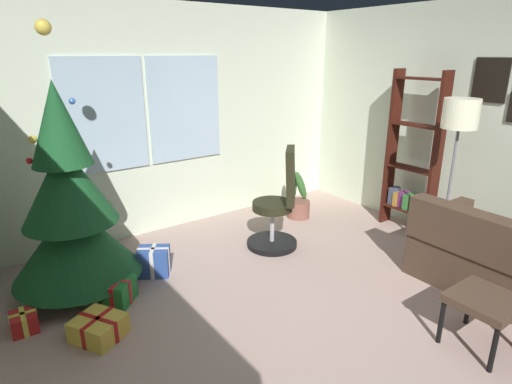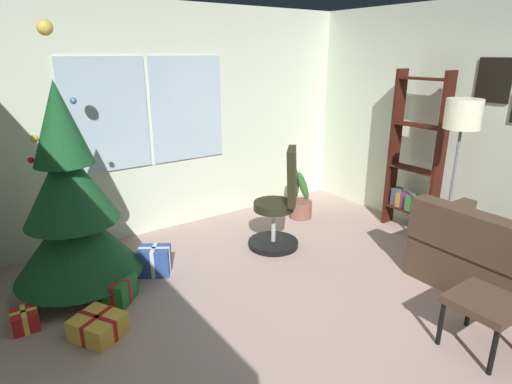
# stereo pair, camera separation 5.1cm
# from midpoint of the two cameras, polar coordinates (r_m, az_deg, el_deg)

# --- Properties ---
(ground_plane) EXTENTS (4.75, 5.56, 0.10)m
(ground_plane) POSITION_cam_midpoint_polar(r_m,az_deg,el_deg) (3.49, 11.81, -19.44)
(ground_plane) COLOR tan
(wall_back_with_windows) EXTENTS (4.75, 0.12, 2.61)m
(wall_back_with_windows) POSITION_cam_midpoint_polar(r_m,az_deg,el_deg) (5.12, -11.48, 9.57)
(wall_back_with_windows) COLOR silver
(wall_back_with_windows) RESTS_ON ground_plane
(footstool) EXTENTS (0.46, 0.44, 0.42)m
(footstool) POSITION_cam_midpoint_polar(r_m,az_deg,el_deg) (3.51, 28.25, -13.20)
(footstool) COLOR #4A3628
(footstool) RESTS_ON ground_plane
(holiday_tree) EXTENTS (1.10, 1.10, 2.31)m
(holiday_tree) POSITION_cam_midpoint_polar(r_m,az_deg,el_deg) (3.96, -24.22, -2.31)
(holiday_tree) COLOR #4C331E
(holiday_tree) RESTS_ON ground_plane
(gift_box_red) EXTENTS (0.19, 0.21, 0.16)m
(gift_box_red) POSITION_cam_midpoint_polar(r_m,az_deg,el_deg) (3.88, -29.32, -15.16)
(gift_box_red) COLOR red
(gift_box_red) RESTS_ON ground_plane
(gift_box_green) EXTENTS (0.34, 0.34, 0.23)m
(gift_box_green) POSITION_cam_midpoint_polar(r_m,az_deg,el_deg) (3.90, -18.36, -12.74)
(gift_box_green) COLOR #1E722D
(gift_box_green) RESTS_ON ground_plane
(gift_box_gold) EXTENTS (0.44, 0.45, 0.18)m
(gift_box_gold) POSITION_cam_midpoint_polar(r_m,az_deg,el_deg) (3.56, -20.99, -16.85)
(gift_box_gold) COLOR gold
(gift_box_gold) RESTS_ON ground_plane
(gift_box_blue) EXTENTS (0.37, 0.34, 0.28)m
(gift_box_blue) POSITION_cam_midpoint_polar(r_m,az_deg,el_deg) (4.26, -14.04, -9.14)
(gift_box_blue) COLOR #2D4C99
(gift_box_blue) RESTS_ON ground_plane
(office_chair) EXTENTS (0.59, 0.59, 1.12)m
(office_chair) POSITION_cam_midpoint_polar(r_m,az_deg,el_deg) (4.59, 2.71, -2.37)
(office_chair) COLOR black
(office_chair) RESTS_ON ground_plane
(bookshelf) EXTENTS (0.18, 0.64, 1.89)m
(bookshelf) POSITION_cam_midpoint_polar(r_m,az_deg,el_deg) (5.27, 20.15, 3.56)
(bookshelf) COLOR #3A140D
(bookshelf) RESTS_ON ground_plane
(floor_lamp) EXTENTS (0.33, 0.33, 1.67)m
(floor_lamp) POSITION_cam_midpoint_polar(r_m,az_deg,el_deg) (4.44, 25.53, 7.87)
(floor_lamp) COLOR slate
(floor_lamp) RESTS_ON ground_plane
(potted_plant) EXTENTS (0.36, 0.42, 0.65)m
(potted_plant) POSITION_cam_midpoint_polar(r_m,az_deg,el_deg) (5.53, 5.26, -0.99)
(potted_plant) COLOR brown
(potted_plant) RESTS_ON ground_plane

